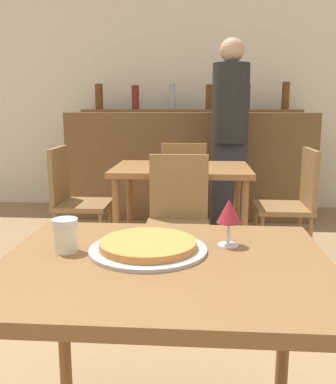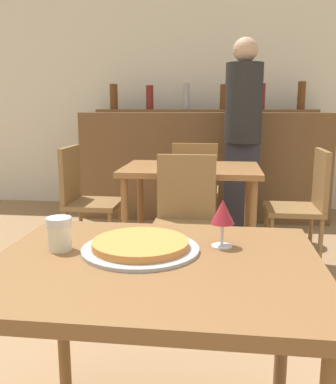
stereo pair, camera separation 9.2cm
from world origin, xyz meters
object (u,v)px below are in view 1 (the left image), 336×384
Objects in this scene: chair_far_side_front at (178,215)px; cheese_shaker at (65,235)px; person_standing at (230,129)px; chair_far_side_right at (294,199)px; pizza_tray at (148,247)px; chair_far_side_left at (73,196)px; chair_far_side_back at (184,185)px; wine_glass at (229,213)px.

cheese_shaker is at bearing -102.23° from chair_far_side_front.
person_standing reaches higher than chair_far_side_front.
chair_far_side_front and chair_far_side_right have the same top height.
chair_far_side_front is 1.34m from pizza_tray.
chair_far_side_right is at bearing -65.20° from person_standing.
chair_far_side_front is 1.00× the size of chair_far_side_left.
chair_far_side_back reaches higher than pizza_tray.
chair_far_side_left and chair_far_side_right have the same top height.
person_standing is at bearing 80.92° from pizza_tray.
person_standing is at bearing 86.13° from wine_glass.
cheese_shaker reaches higher than pizza_tray.
chair_far_side_right is at bearing 147.78° from chair_far_side_back.
cheese_shaker is (-1.12, -1.87, 0.27)m from chair_far_side_right.
chair_far_side_front is 1.56m from person_standing.
wine_glass is at bearing 10.78° from cheese_shaker.
wine_glass is (0.23, -2.29, 0.33)m from chair_far_side_back.
cheese_shaker is at bearing -175.46° from pizza_tray.
pizza_tray is at bearing -163.19° from wine_glass.
wine_glass is (-0.18, -2.68, -0.13)m from person_standing.
wine_glass is at bearing 95.71° from chair_far_side_back.
chair_far_side_back is 8.21× the size of cheese_shaker.
chair_far_side_left is 2.09m from wine_glass.
person_standing reaches higher than wine_glass.
pizza_tray is at bearing 89.27° from chair_far_side_back.
chair_far_side_left is at bearing 113.45° from pizza_tray.
chair_far_side_left reaches higher than cheese_shaker.
cheese_shaker is at bearing -163.87° from chair_far_side_left.
person_standing is 2.69m from wine_glass.
chair_far_side_back is at bearing 95.71° from wine_glass.
chair_far_side_front is 1.31m from wine_glass.
chair_far_side_left is at bearing 106.13° from cheese_shaker.
chair_far_side_back is 0.98m from chair_far_side_left.
chair_far_side_back is 0.98m from chair_far_side_right.
pizza_tray is (-0.86, -1.85, 0.23)m from chair_far_side_right.
cheese_shaker is at bearing -104.17° from person_standing.
chair_far_side_back is 2.38m from pizza_tray.
chair_far_side_back is 0.49× the size of person_standing.
chair_far_side_right is at bearing -90.00° from chair_far_side_left.
wine_glass is (0.26, 0.08, 0.10)m from pizza_tray.
chair_far_side_left is at bearing -143.74° from person_standing.
cheese_shaker is at bearing 83.06° from chair_far_side_back.
cheese_shaker is (-0.29, -1.34, 0.27)m from chair_far_side_front.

